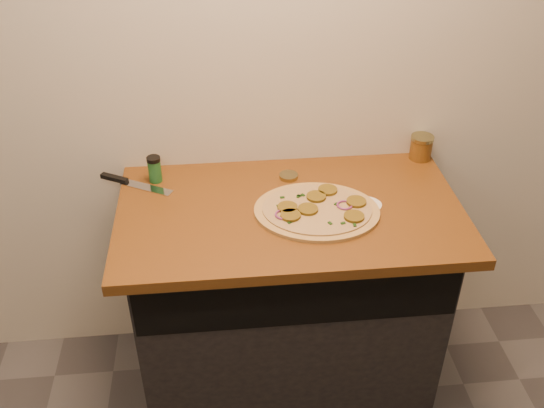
{
  "coord_description": "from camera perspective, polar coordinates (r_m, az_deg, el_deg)",
  "views": [
    {
      "loc": [
        -0.23,
        -0.29,
        2.1
      ],
      "look_at": [
        -0.07,
        1.37,
        0.95
      ],
      "focal_mm": 40.0,
      "sensor_mm": 36.0,
      "label": 1
    }
  ],
  "objects": [
    {
      "name": "cabinet",
      "position": [
        2.43,
        1.42,
        -9.04
      ],
      "size": [
        1.1,
        0.6,
        0.86
      ],
      "primitive_type": "cube",
      "color": "black",
      "rests_on": "ground"
    },
    {
      "name": "mason_jar_lid",
      "position": [
        2.26,
        1.57,
        2.64
      ],
      "size": [
        0.07,
        0.07,
        0.01
      ],
      "primitive_type": "cylinder",
      "rotation": [
        0.0,
        0.0,
        0.04
      ],
      "color": "#8E8552",
      "rests_on": "countertop"
    },
    {
      "name": "chefs_knife",
      "position": [
        2.29,
        -13.27,
        1.98
      ],
      "size": [
        0.28,
        0.17,
        0.02
      ],
      "color": "#B7BAC1",
      "rests_on": "countertop"
    },
    {
      "name": "countertop",
      "position": [
        2.12,
        1.69,
        -0.75
      ],
      "size": [
        1.2,
        0.7,
        0.04
      ],
      "primitive_type": "cube",
      "color": "brown",
      "rests_on": "cabinet"
    },
    {
      "name": "salsa_jar",
      "position": [
        2.44,
        13.86,
        5.21
      ],
      "size": [
        0.09,
        0.09,
        0.1
      ],
      "color": "#A51D10",
      "rests_on": "countertop"
    },
    {
      "name": "spice_shaker",
      "position": [
        2.26,
        -10.99,
        3.25
      ],
      "size": [
        0.05,
        0.05,
        0.1
      ],
      "color": "#1B5826",
      "rests_on": "countertop"
    },
    {
      "name": "flour_spill",
      "position": [
        2.14,
        8.1,
        -0.08
      ],
      "size": [
        0.17,
        0.17,
        0.0
      ],
      "primitive_type": "cylinder",
      "rotation": [
        0.0,
        0.0,
        0.0
      ],
      "color": "silver",
      "rests_on": "countertop"
    },
    {
      "name": "room_shell",
      "position": [
        0.55,
        22.55,
        -16.47
      ],
      "size": [
        4.02,
        3.52,
        2.71
      ],
      "color": "beige",
      "rests_on": "ground"
    },
    {
      "name": "pizza",
      "position": [
        2.08,
        4.26,
        -0.57
      ],
      "size": [
        0.48,
        0.48,
        0.03
      ],
      "color": "tan",
      "rests_on": "countertop"
    }
  ]
}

